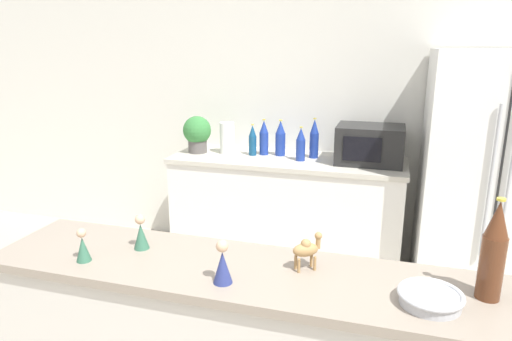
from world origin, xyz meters
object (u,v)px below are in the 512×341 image
back_bottle_4 (264,138)px  paper_towel_roll (227,138)px  refrigerator (486,180)px  wise_man_figurine_crimson (223,264)px  back_bottle_2 (280,138)px  back_bottle_3 (314,139)px  wise_man_figurine_blue (83,247)px  back_bottle_0 (253,140)px  wise_man_figurine_purple (141,234)px  fruit_bowl (430,297)px  back_bottle_1 (301,144)px  camel_figurine (307,249)px  wine_bottle (493,252)px  microwave (370,144)px  potted_plant (197,133)px

back_bottle_4 → paper_towel_roll: bearing=-171.5°
back_bottle_4 → refrigerator: bearing=-5.3°
paper_towel_roll → wise_man_figurine_crimson: (0.73, -2.04, -0.01)m
back_bottle_2 → back_bottle_3: size_ratio=0.92×
back_bottle_2 → wise_man_figurine_crimson: 2.11m
back_bottle_3 → wise_man_figurine_blue: size_ratio=2.33×
back_bottle_0 → wise_man_figurine_blue: size_ratio=1.87×
wise_man_figurine_purple → fruit_bowl: bearing=-5.7°
fruit_bowl → wise_man_figurine_blue: (-1.26, -0.05, 0.03)m
back_bottle_1 → camel_figurine: bearing=-78.1°
wine_bottle → microwave: bearing=104.3°
back_bottle_0 → wise_man_figurine_purple: 1.87m
back_bottle_0 → back_bottle_2: 0.22m
refrigerator → back_bottle_0: 1.69m
potted_plant → back_bottle_4: size_ratio=1.04×
back_bottle_4 → wise_man_figurine_blue: back_bottle_4 is taller
paper_towel_roll → microwave: bearing=0.1°
back_bottle_4 → wine_bottle: 2.33m
refrigerator → wise_man_figurine_blue: (-1.74, -1.93, 0.13)m
back_bottle_0 → wine_bottle: 2.33m
microwave → camel_figurine: 1.86m
back_bottle_2 → camel_figurine: bearing=-73.6°
refrigerator → back_bottle_2: bearing=173.8°
back_bottle_0 → wise_man_figurine_purple: back_bottle_0 is taller
microwave → camel_figurine: microwave is taller
potted_plant → back_bottle_3: (0.94, 0.09, -0.01)m
back_bottle_0 → camel_figurine: back_bottle_0 is taller
potted_plant → back_bottle_4: bearing=8.8°
back_bottle_3 → wise_man_figurine_crimson: back_bottle_3 is taller
back_bottle_1 → potted_plant: bearing=178.1°
refrigerator → paper_towel_roll: refrigerator is taller
microwave → wise_man_figurine_purple: microwave is taller
back_bottle_4 → camel_figurine: size_ratio=2.00×
back_bottle_3 → camel_figurine: 1.93m
back_bottle_1 → back_bottle_2: bearing=147.0°
back_bottle_0 → back_bottle_1: back_bottle_1 is taller
back_bottle_2 → wise_man_figurine_crimson: size_ratio=1.78×
back_bottle_4 → wise_man_figurine_crimson: bearing=-78.3°
back_bottle_1 → wine_bottle: wine_bottle is taller
fruit_bowl → wise_man_figurine_purple: size_ratio=1.43×
back_bottle_3 → camel_figurine: (0.29, -1.91, -0.02)m
potted_plant → wise_man_figurine_blue: bearing=-78.7°
refrigerator → wise_man_figurine_crimson: 2.26m
microwave → back_bottle_4: (-0.82, 0.04, -0.00)m
back_bottle_0 → wise_man_figurine_blue: (-0.06, -2.03, -0.02)m
paper_towel_roll → back_bottle_4: 0.30m
microwave → wine_bottle: (0.48, -1.88, 0.07)m
camel_figurine → wise_man_figurine_crimson: 0.32m
microwave → back_bottle_3: bearing=173.4°
fruit_bowl → wise_man_figurine_crimson: 0.69m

